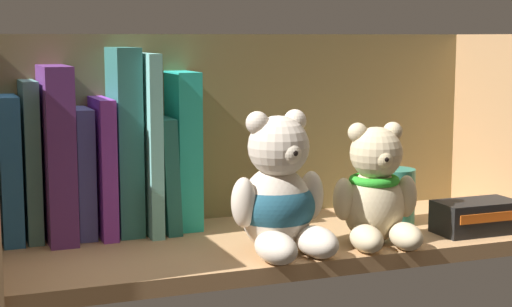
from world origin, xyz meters
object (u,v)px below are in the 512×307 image
at_px(book_5, 123,140).
at_px(book_3, 81,171).
at_px(book_0, 9,169).
at_px(book_2, 55,152).
at_px(small_product_box, 476,217).
at_px(book_7, 161,172).
at_px(book_6, 144,142).
at_px(teddy_bear_larger, 279,197).
at_px(book_1, 30,160).
at_px(teddy_bear_smaller, 376,193).
at_px(pillar_candle, 394,196).
at_px(book_4, 101,166).
at_px(book_8, 182,149).

bearing_deg(book_5, book_3, 180.00).
bearing_deg(book_0, book_3, 0.00).
xyz_separation_m(book_2, small_product_box, (0.52, -0.18, -0.09)).
distance_m(book_0, book_7, 0.20).
distance_m(book_6, small_product_box, 0.45).
height_order(book_5, book_7, book_5).
bearing_deg(book_5, book_2, 180.00).
distance_m(book_2, teddy_bear_larger, 0.30).
height_order(book_1, book_3, book_1).
distance_m(teddy_bear_larger, teddy_bear_smaller, 0.13).
distance_m(book_5, teddy_bear_larger, 0.24).
relative_size(book_1, book_3, 1.22).
xyz_separation_m(book_3, teddy_bear_smaller, (0.33, -0.18, -0.02)).
bearing_deg(pillar_candle, book_1, 168.95).
relative_size(book_2, book_3, 1.33).
height_order(book_4, pillar_candle, book_4).
height_order(book_7, small_product_box, book_7).
xyz_separation_m(book_8, pillar_candle, (0.28, -0.09, -0.07)).
height_order(book_0, book_8, book_8).
distance_m(pillar_candle, small_product_box, 0.11).
distance_m(book_5, book_7, 0.07).
bearing_deg(book_0, book_5, 0.00).
height_order(book_0, book_6, book_6).
bearing_deg(pillar_candle, book_8, 161.43).
distance_m(book_0, teddy_bear_larger, 0.34).
bearing_deg(book_3, book_8, 0.00).
bearing_deg(teddy_bear_smaller, book_8, 137.23).
xyz_separation_m(book_2, book_3, (0.03, 0.00, -0.03)).
xyz_separation_m(book_6, small_product_box, (0.40, -0.18, -0.10)).
relative_size(book_6, book_7, 1.55).
height_order(book_8, teddy_bear_larger, book_8).
distance_m(book_6, book_8, 0.05).
xyz_separation_m(book_0, book_8, (0.23, 0.00, 0.01)).
bearing_deg(book_7, book_4, 180.00).
xyz_separation_m(book_5, teddy_bear_larger, (0.15, -0.18, -0.05)).
bearing_deg(book_8, book_5, 180.00).
relative_size(book_5, teddy_bear_larger, 1.42).
xyz_separation_m(pillar_candle, small_product_box, (0.07, -0.09, -0.02)).
bearing_deg(book_7, book_1, 180.00).
bearing_deg(book_8, teddy_bear_larger, -68.67).
height_order(book_0, book_1, book_1).
xyz_separation_m(book_3, teddy_bear_larger, (0.20, -0.18, -0.02)).
xyz_separation_m(book_2, teddy_bear_larger, (0.24, -0.18, -0.04)).
relative_size(book_5, pillar_candle, 3.19).
bearing_deg(book_5, teddy_bear_larger, -49.69).
xyz_separation_m(book_6, teddy_bear_larger, (0.12, -0.18, -0.05)).
bearing_deg(book_3, book_1, 180.00).
height_order(book_5, small_product_box, book_5).
bearing_deg(book_5, book_6, -0.00).
distance_m(teddy_bear_larger, pillar_candle, 0.23).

